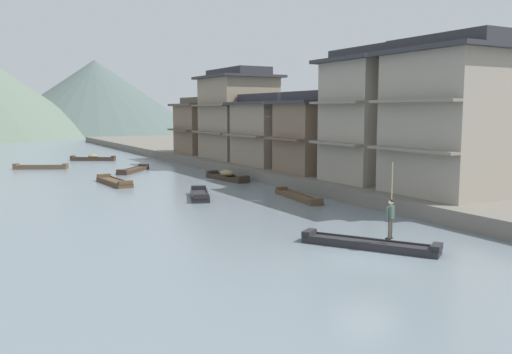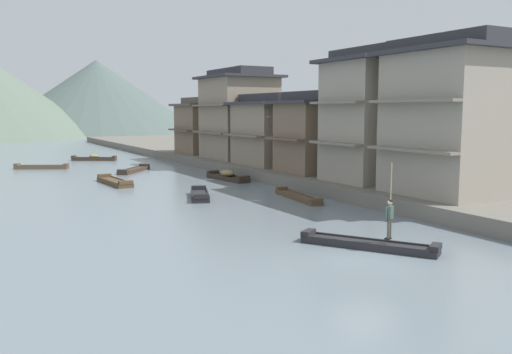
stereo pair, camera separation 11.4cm
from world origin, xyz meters
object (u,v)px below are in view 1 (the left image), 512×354
object	(u,v)px
boatman_person	(391,214)
boat_moored_third	(227,176)
boat_moored_nearest	(298,197)
boat_moored_far	(41,167)
house_waterfront_tall	(316,133)
boat_midriver_drifting	(200,195)
house_waterfront_narrow	(271,130)
boat_moored_second	(93,158)
house_waterfront_nearest	(445,118)
boat_upstream_distant	(133,170)
boat_midriver_upstream	(114,182)
boat_foreground_poled	(369,244)
house_waterfront_second	(373,116)
house_waterfront_far	(238,115)
house_waterfront_end	(204,126)

from	to	relation	value
boatman_person	boat_moored_third	world-z (taller)	boatman_person
boat_moored_nearest	boat_moored_far	xyz separation A→B (m)	(-11.79, 26.80, 0.03)
boatman_person	boat_moored_nearest	size ratio (longest dim) A/B	0.55
boat_moored_far	house_waterfront_tall	size ratio (longest dim) A/B	0.78
boat_moored_far	boat_midriver_drifting	bearing A→B (deg)	-74.61
boat_moored_far	house_waterfront_narrow	world-z (taller)	house_waterfront_narrow
boat_moored_nearest	boat_moored_second	bearing A→B (deg)	99.30
boatman_person	house_waterfront_nearest	xyz separation A→B (m)	(8.86, 5.44, 3.69)
boatman_person	boat_moored_far	world-z (taller)	boatman_person
house_waterfront_tall	boat_upstream_distant	bearing A→B (deg)	125.22
boat_moored_second	house_waterfront_nearest	distance (m)	42.01
boat_midriver_upstream	house_waterfront_nearest	distance (m)	24.30
boat_moored_second	house_waterfront_narrow	bearing A→B (deg)	-62.49
boat_moored_second	boat_foreground_poled	bearing A→B (deg)	-88.48
boat_upstream_distant	house_waterfront_second	bearing A→B (deg)	-63.19
boatman_person	boat_upstream_distant	distance (m)	32.64
boat_midriver_drifting	boat_midriver_upstream	bearing A→B (deg)	108.33
boat_foreground_poled	boat_upstream_distant	world-z (taller)	boat_upstream_distant
boat_moored_nearest	house_waterfront_nearest	size ratio (longest dim) A/B	0.63
house_waterfront_tall	house_waterfront_far	world-z (taller)	house_waterfront_far
boat_foreground_poled	house_waterfront_nearest	world-z (taller)	house_waterfront_nearest
house_waterfront_nearest	house_waterfront_far	bearing A→B (deg)	88.61
boat_moored_third	house_waterfront_second	bearing A→B (deg)	-63.91
boat_moored_far	boat_midriver_upstream	bearing A→B (deg)	-76.58
house_waterfront_far	house_waterfront_end	xyz separation A→B (m)	(-0.28, 7.78, -1.29)
boatman_person	house_waterfront_narrow	xyz separation A→B (m)	(9.19, 24.96, 2.39)
boat_moored_far	house_waterfront_nearest	distance (m)	38.12
boat_upstream_distant	house_waterfront_far	distance (m)	11.59
boat_moored_nearest	house_waterfront_far	xyz separation A→B (m)	(5.71, 19.57, 5.01)
boatman_person	house_waterfront_second	bearing A→B (deg)	51.91
boatman_person	boat_midriver_upstream	distance (m)	25.49
boat_moored_second	house_waterfront_tall	bearing A→B (deg)	-68.48
house_waterfront_nearest	house_waterfront_second	world-z (taller)	same
boat_moored_third	boat_midriver_upstream	bearing A→B (deg)	167.75
boat_foreground_poled	boat_moored_second	distance (m)	45.14
boat_foreground_poled	house_waterfront_narrow	xyz separation A→B (m)	(9.66, 24.28, 3.71)
boat_moored_nearest	house_waterfront_far	bearing A→B (deg)	73.72
house_waterfront_narrow	house_waterfront_end	world-z (taller)	same
boat_moored_third	boat_moored_far	xyz separation A→B (m)	(-12.01, 16.09, -0.12)
boat_moored_nearest	boat_midriver_drifting	xyz separation A→B (m)	(-5.32, 3.28, 0.04)
house_waterfront_far	boat_moored_nearest	bearing A→B (deg)	-106.28
boat_upstream_distant	house_waterfront_nearest	world-z (taller)	house_waterfront_nearest
boat_upstream_distant	house_waterfront_far	xyz separation A→B (m)	(10.44, -0.58, 5.00)
boat_midriver_upstream	boat_upstream_distant	distance (m)	8.41
house_waterfront_nearest	house_waterfront_far	world-z (taller)	same
boat_midriver_drifting	house_waterfront_end	distance (m)	26.61
boat_midriver_upstream	house_waterfront_tall	world-z (taller)	house_waterfront_tall
boat_moored_third	house_waterfront_end	xyz separation A→B (m)	(5.22, 16.64, 3.58)
boatman_person	boat_moored_second	bearing A→B (deg)	92.08
boat_foreground_poled	boat_moored_far	world-z (taller)	boat_moored_far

